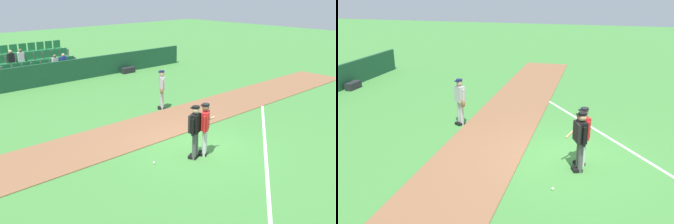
% 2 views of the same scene
% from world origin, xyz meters
% --- Properties ---
extents(ground_plane, '(80.00, 80.00, 0.00)m').
position_xyz_m(ground_plane, '(0.00, 0.00, 0.00)').
color(ground_plane, '#42843A').
extents(infield_dirt_path, '(28.00, 2.67, 0.03)m').
position_xyz_m(infield_dirt_path, '(0.00, 2.76, 0.01)').
color(infield_dirt_path, brown).
rests_on(infield_dirt_path, ground).
extents(foul_line_chalk, '(9.83, 7.04, 0.01)m').
position_xyz_m(foul_line_chalk, '(3.00, -0.50, 0.01)').
color(foul_line_chalk, white).
rests_on(foul_line_chalk, ground).
extents(batter_red_jersey, '(0.73, 0.70, 1.76)m').
position_xyz_m(batter_red_jersey, '(-0.18, -0.34, 0.97)').
color(batter_red_jersey, silver).
rests_on(batter_red_jersey, ground).
extents(umpire_home_plate, '(0.55, 0.42, 1.76)m').
position_xyz_m(umpire_home_plate, '(-0.61, -0.30, 1.00)').
color(umpire_home_plate, '#4C4C4C').
rests_on(umpire_home_plate, ground).
extents(runner_grey_jersey, '(0.51, 0.56, 1.76)m').
position_xyz_m(runner_grey_jersey, '(2.01, 4.27, 0.96)').
color(runner_grey_jersey, '#B2B2B2').
rests_on(runner_grey_jersey, ground).
extents(baseball, '(0.07, 0.07, 0.07)m').
position_xyz_m(baseball, '(-1.83, 0.26, 0.04)').
color(baseball, white).
rests_on(baseball, ground).
extents(equipment_bag, '(0.90, 0.36, 0.36)m').
position_xyz_m(equipment_bag, '(5.34, 11.37, 0.18)').
color(equipment_bag, '#232328').
rests_on(equipment_bag, ground).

